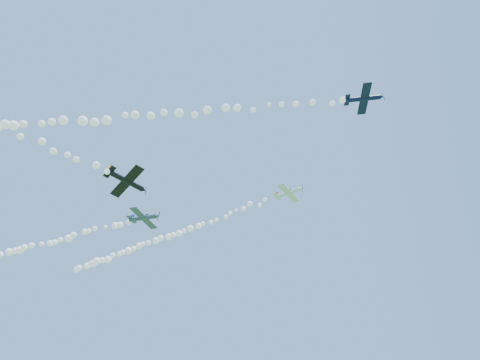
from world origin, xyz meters
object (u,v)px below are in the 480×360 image
(plane_navy, at_px, (364,99))
(plane_grey, at_px, (144,218))
(plane_black, at_px, (127,181))
(plane_white, at_px, (288,193))

(plane_navy, bearing_deg, plane_grey, 159.60)
(plane_navy, distance_m, plane_grey, 45.94)
(plane_navy, relative_size, plane_black, 1.06)
(plane_navy, xyz_separation_m, plane_black, (-37.26, -9.22, -16.36))
(plane_grey, relative_size, plane_black, 1.10)
(plane_white, relative_size, plane_grey, 1.04)
(plane_white, distance_m, plane_navy, 30.47)
(plane_navy, relative_size, plane_grey, 0.97)
(plane_white, height_order, plane_navy, plane_white)
(plane_navy, height_order, plane_black, plane_navy)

